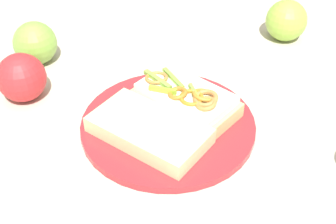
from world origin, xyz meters
TOP-DOWN VIEW (x-y plane):
  - ground_plane at (0.00, 0.00)m, footprint 2.00×2.00m
  - plate at (0.00, 0.00)m, footprint 0.26×0.26m
  - sandwich at (0.02, -0.04)m, footprint 0.18×0.16m
  - bread_slice_side at (-0.02, 0.04)m, footprint 0.19×0.18m
  - apple_0 at (0.14, 0.20)m, footprint 0.11×0.11m
  - apple_1 at (0.19, -0.29)m, footprint 0.09×0.09m
  - apple_2 at (0.24, 0.17)m, footprint 0.11×0.11m

SIDE VIEW (x-z plane):
  - ground_plane at x=0.00m, z-range 0.00..0.00m
  - plate at x=0.00m, z-range 0.00..0.01m
  - bread_slice_side at x=-0.02m, z-range 0.01..0.04m
  - sandwich at x=0.02m, z-range 0.01..0.06m
  - apple_2 at x=0.24m, z-range 0.00..0.08m
  - apple_1 at x=0.19m, z-range 0.00..0.08m
  - apple_0 at x=0.14m, z-range 0.00..0.08m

